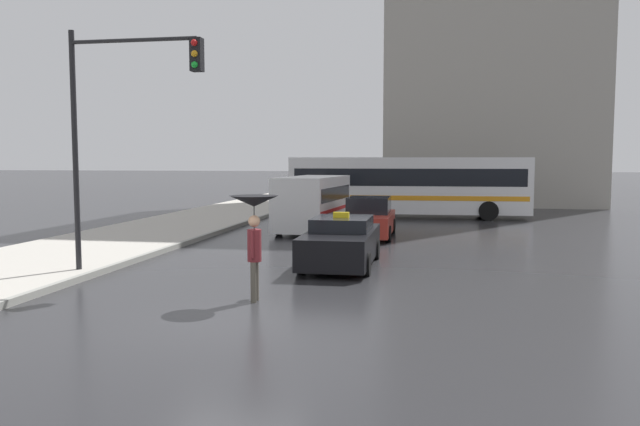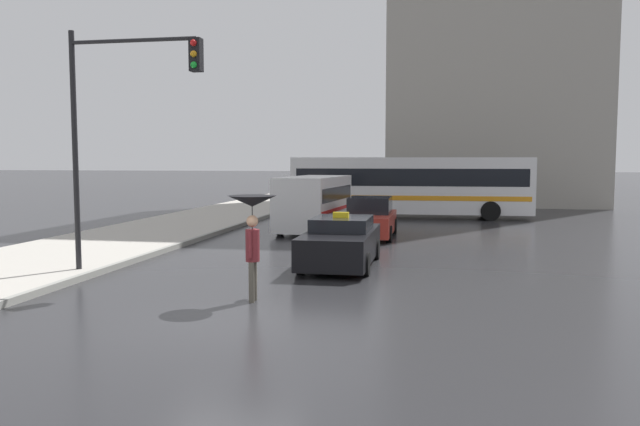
# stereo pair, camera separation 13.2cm
# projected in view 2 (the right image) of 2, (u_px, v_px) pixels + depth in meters

# --- Properties ---
(ground_plane) EXTENTS (300.00, 300.00, 0.00)m
(ground_plane) POSITION_uv_depth(u_px,v_px,m) (228.00, 322.00, 11.46)
(ground_plane) COLOR #262628
(taxi) EXTENTS (1.91, 4.48, 1.52)m
(taxi) POSITION_uv_depth(u_px,v_px,m) (341.00, 243.00, 17.52)
(taxi) COLOR black
(taxi) RESTS_ON ground_plane
(sedan_red) EXTENTS (1.91, 4.35, 1.54)m
(sedan_red) POSITION_uv_depth(u_px,v_px,m) (370.00, 219.00, 24.11)
(sedan_red) COLOR #A52D23
(sedan_red) RESTS_ON ground_plane
(ambulance_van) EXTENTS (2.45, 5.31, 2.29)m
(ambulance_van) POSITION_uv_depth(u_px,v_px,m) (314.00, 201.00, 25.82)
(ambulance_van) COLOR silver
(ambulance_van) RESTS_ON ground_plane
(city_bus) EXTENTS (12.15, 2.96, 3.10)m
(city_bus) POSITION_uv_depth(u_px,v_px,m) (410.00, 184.00, 32.11)
(city_bus) COLOR silver
(city_bus) RESTS_ON ground_plane
(pedestrian_with_umbrella) EXTENTS (1.02, 1.02, 2.24)m
(pedestrian_with_umbrella) POSITION_uv_depth(u_px,v_px,m) (252.00, 217.00, 13.01)
(pedestrian_with_umbrella) COLOR #4C473D
(pedestrian_with_umbrella) RESTS_ON ground_plane
(traffic_light) EXTENTS (3.51, 0.38, 6.21)m
(traffic_light) POSITION_uv_depth(u_px,v_px,m) (121.00, 107.00, 15.54)
(traffic_light) COLOR black
(traffic_light) RESTS_ON ground_plane
(monument_cross) EXTENTS (9.68, 0.90, 21.99)m
(monument_cross) POSITION_uv_depth(u_px,v_px,m) (398.00, 17.00, 41.40)
(monument_cross) COLOR white
(monument_cross) RESTS_ON ground_plane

